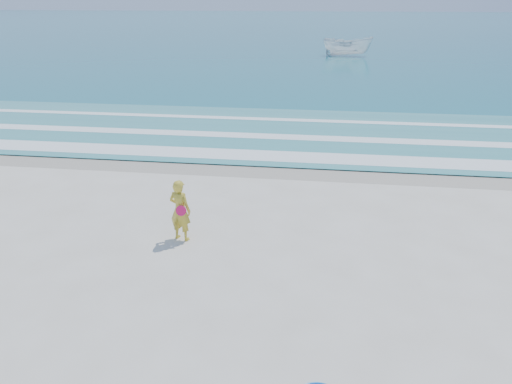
# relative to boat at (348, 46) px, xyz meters

# --- Properties ---
(ground) EXTENTS (400.00, 400.00, 0.00)m
(ground) POSITION_rel_boat_xyz_m (-4.08, -46.09, -1.02)
(ground) COLOR silver
(ground) RESTS_ON ground
(wet_sand) EXTENTS (400.00, 2.40, 0.00)m
(wet_sand) POSITION_rel_boat_xyz_m (-4.08, -37.09, -1.02)
(wet_sand) COLOR #B2A893
(wet_sand) RESTS_ON ground
(ocean) EXTENTS (400.00, 190.00, 0.04)m
(ocean) POSITION_rel_boat_xyz_m (-4.08, 58.91, -1.00)
(ocean) COLOR #19727F
(ocean) RESTS_ON ground
(shallow) EXTENTS (400.00, 10.00, 0.01)m
(shallow) POSITION_rel_boat_xyz_m (-4.08, -32.09, -0.97)
(shallow) COLOR #59B7AD
(shallow) RESTS_ON ocean
(foam_near) EXTENTS (400.00, 1.40, 0.01)m
(foam_near) POSITION_rel_boat_xyz_m (-4.08, -35.79, -0.97)
(foam_near) COLOR white
(foam_near) RESTS_ON shallow
(foam_mid) EXTENTS (400.00, 0.90, 0.01)m
(foam_mid) POSITION_rel_boat_xyz_m (-4.08, -32.89, -0.97)
(foam_mid) COLOR white
(foam_mid) RESTS_ON shallow
(foam_far) EXTENTS (400.00, 0.60, 0.01)m
(foam_far) POSITION_rel_boat_xyz_m (-4.08, -29.59, -0.97)
(foam_far) COLOR white
(foam_far) RESTS_ON shallow
(boat) EXTENTS (5.14, 2.12, 1.96)m
(boat) POSITION_rel_boat_xyz_m (0.00, 0.00, 0.00)
(boat) COLOR white
(boat) RESTS_ON ocean
(woman) EXTENTS (0.69, 0.55, 1.64)m
(woman) POSITION_rel_boat_xyz_m (-5.45, -43.18, -0.20)
(woman) COLOR gold
(woman) RESTS_ON ground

